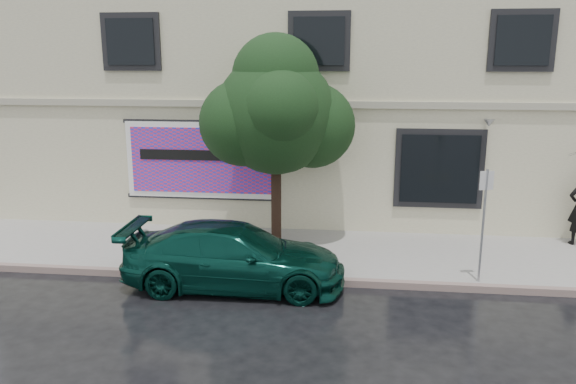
# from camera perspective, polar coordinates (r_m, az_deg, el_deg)

# --- Properties ---
(ground) EXTENTS (90.00, 90.00, 0.00)m
(ground) POSITION_cam_1_polar(r_m,az_deg,el_deg) (11.00, 1.21, -12.31)
(ground) COLOR black
(ground) RESTS_ON ground
(sidewalk) EXTENTS (20.00, 3.50, 0.15)m
(sidewalk) POSITION_cam_1_polar(r_m,az_deg,el_deg) (13.96, 2.48, -6.25)
(sidewalk) COLOR #9D9A94
(sidewalk) RESTS_ON ground
(curb) EXTENTS (20.00, 0.18, 0.16)m
(curb) POSITION_cam_1_polar(r_m,az_deg,el_deg) (12.33, 1.88, -8.98)
(curb) COLOR slate
(curb) RESTS_ON ground
(building) EXTENTS (20.00, 8.12, 7.00)m
(building) POSITION_cam_1_polar(r_m,az_deg,el_deg) (18.92, 3.87, 9.55)
(building) COLOR beige
(building) RESTS_ON ground
(billboard) EXTENTS (4.30, 0.16, 2.20)m
(billboard) POSITION_cam_1_polar(r_m,az_deg,el_deg) (15.58, -8.83, 3.21)
(billboard) COLOR white
(billboard) RESTS_ON ground
(car) EXTENTS (4.72, 2.15, 1.36)m
(car) POSITION_cam_1_polar(r_m,az_deg,el_deg) (12.05, -5.49, -6.50)
(car) COLOR #08342B
(car) RESTS_ON ground
(street_tree) EXTENTS (2.91, 2.91, 4.76)m
(street_tree) POSITION_cam_1_polar(r_m,az_deg,el_deg) (13.69, -1.25, 7.84)
(street_tree) COLOR black
(street_tree) RESTS_ON sidewalk
(fire_hydrant) EXTENTS (0.35, 0.33, 0.86)m
(fire_hydrant) POSITION_cam_1_polar(r_m,az_deg,el_deg) (13.23, -14.22, -5.54)
(fire_hydrant) COLOR silver
(fire_hydrant) RESTS_ON sidewalk
(sign_pole) EXTENTS (0.29, 0.10, 2.43)m
(sign_pole) POSITION_cam_1_polar(r_m,az_deg,el_deg) (12.30, 19.27, -2.20)
(sign_pole) COLOR #9EA2A6
(sign_pole) RESTS_ON sidewalk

